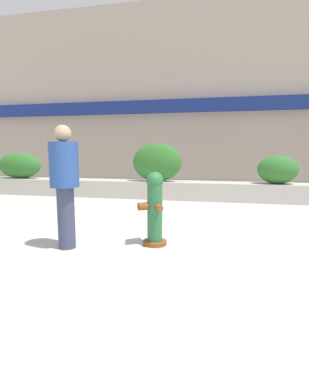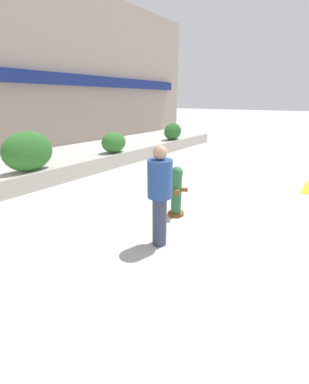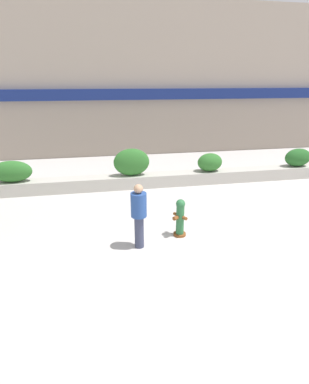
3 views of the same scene
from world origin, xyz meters
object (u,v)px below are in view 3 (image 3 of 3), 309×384
(hedge_bush_0, at_px, (12,172))
(fire_hydrant, at_px, (180,217))
(pedestrian, at_px, (139,212))
(hedge_bush_3, at_px, (298,157))
(hedge_bush_2, at_px, (210,162))
(hedge_bush_1, at_px, (132,162))

(hedge_bush_0, height_order, fire_hydrant, hedge_bush_0)
(hedge_bush_0, xyz_separation_m, pedestrian, (4.13, -4.65, 0.08))
(hedge_bush_0, relative_size, hedge_bush_3, 1.22)
(hedge_bush_2, relative_size, fire_hydrant, 0.96)
(hedge_bush_0, relative_size, hedge_bush_2, 1.41)
(hedge_bush_3, distance_m, fire_hydrant, 7.77)
(hedge_bush_0, xyz_separation_m, fire_hydrant, (5.32, -4.25, -0.35))
(hedge_bush_0, height_order, hedge_bush_3, hedge_bush_0)
(hedge_bush_1, xyz_separation_m, hedge_bush_3, (7.34, 0.00, -0.15))
(hedge_bush_1, relative_size, hedge_bush_2, 1.36)
(hedge_bush_1, height_order, fire_hydrant, hedge_bush_1)
(hedge_bush_3, height_order, fire_hydrant, hedge_bush_3)
(hedge_bush_2, distance_m, pedestrian, 5.89)
(hedge_bush_3, xyz_separation_m, pedestrian, (-7.69, -4.65, 0.09))
(hedge_bush_3, bearing_deg, pedestrian, -148.83)
(hedge_bush_1, bearing_deg, hedge_bush_2, 0.00)
(fire_hydrant, bearing_deg, pedestrian, -161.22)
(hedge_bush_3, bearing_deg, hedge_bush_0, 180.00)
(fire_hydrant, height_order, pedestrian, pedestrian)
(hedge_bush_3, bearing_deg, hedge_bush_2, 180.00)
(hedge_bush_3, bearing_deg, hedge_bush_1, 180.00)
(pedestrian, bearing_deg, hedge_bush_2, 52.12)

